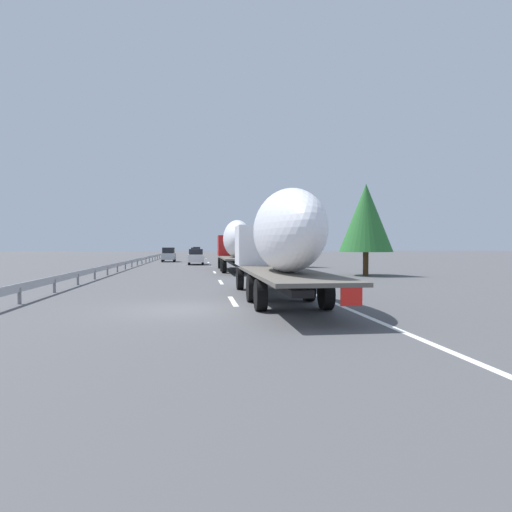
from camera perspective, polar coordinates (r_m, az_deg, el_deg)
ground_plane at (r=55.48m, az=-7.76°, el=-0.93°), size 260.00×260.00×0.00m
lane_stripe_0 at (r=17.62m, az=-2.91°, el=-5.65°), size 3.20×0.20×0.01m
lane_stripe_1 at (r=26.79m, az=-4.42°, el=-3.27°), size 3.20×0.20×0.01m
lane_stripe_2 at (r=36.82m, az=-5.20°, el=-2.03°), size 3.20×0.20×0.01m
lane_stripe_3 at (r=49.67m, az=-5.74°, el=-1.17°), size 3.20×0.20×0.01m
lane_stripe_4 at (r=50.56m, az=-5.77°, el=-1.13°), size 3.20×0.20×0.01m
lane_stripe_5 at (r=58.42m, az=-5.97°, el=-0.81°), size 3.20×0.20×0.01m
lane_stripe_6 at (r=77.81m, az=-6.30°, el=-0.29°), size 3.20×0.20×0.01m
lane_stripe_7 at (r=76.46m, az=-6.28°, el=-0.31°), size 3.20×0.20×0.01m
lane_stripe_8 at (r=104.78m, az=-6.55°, el=0.12°), size 3.20×0.20×0.01m
edge_line_right at (r=60.68m, az=-2.52°, el=-0.72°), size 110.00×0.20×0.01m
truck_lead at (r=38.02m, az=-2.56°, el=1.67°), size 13.72×2.55×4.18m
truck_trailing at (r=17.44m, az=3.06°, el=2.09°), size 13.66×2.55×4.12m
car_black_suv at (r=83.19m, az=-7.58°, el=0.44°), size 4.46×1.75×1.81m
car_yellow_coupe at (r=108.84m, az=-7.42°, el=0.65°), size 4.30×1.88×1.87m
car_silver_hatch at (r=61.83m, az=-10.86°, el=0.17°), size 4.37×1.72×1.90m
car_white_van at (r=52.18m, az=-7.52°, el=-0.07°), size 4.70×1.74×1.76m
road_sign at (r=63.60m, az=-1.66°, el=1.48°), size 0.10×0.90×3.40m
tree_0 at (r=104.07m, az=-2.19°, el=2.36°), size 3.65×3.65×6.51m
tree_1 at (r=33.77m, az=13.57°, el=4.64°), size 3.84×3.84×6.59m
tree_2 at (r=65.87m, az=2.79°, el=2.18°), size 3.52×3.52×5.10m
tree_3 at (r=45.83m, az=4.62°, el=3.70°), size 3.19×3.19×6.24m
tree_4 at (r=58.49m, az=3.63°, el=2.80°), size 3.49×3.49×5.68m
guardrail_median at (r=58.82m, az=-13.59°, el=-0.26°), size 94.00×0.10×0.76m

